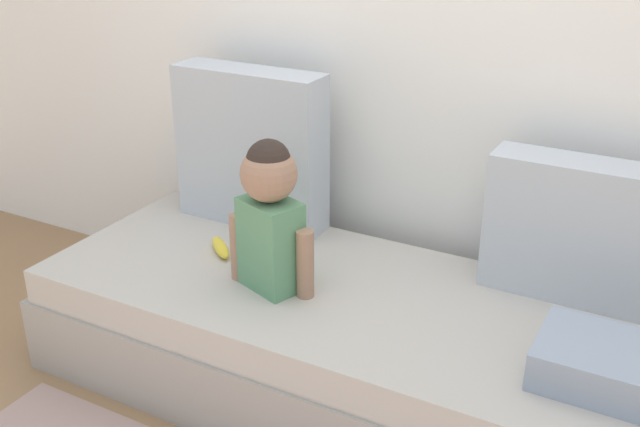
{
  "coord_description": "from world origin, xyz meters",
  "views": [
    {
      "loc": [
        0.9,
        -1.89,
        1.6
      ],
      "look_at": [
        -0.13,
        0.0,
        0.64
      ],
      "focal_mm": 42.25,
      "sensor_mm": 36.0,
      "label": 1
    }
  ],
  "objects": [
    {
      "name": "ground_plane",
      "position": [
        0.0,
        0.0,
        0.0
      ],
      "size": [
        12.0,
        12.0,
        0.0
      ],
      "primitive_type": "plane",
      "color": "#93704C"
    },
    {
      "name": "toddler",
      "position": [
        -0.26,
        -0.09,
        0.66
      ],
      "size": [
        0.31,
        0.19,
        0.5
      ],
      "color": "#568E66",
      "rests_on": "couch"
    },
    {
      "name": "back_wall",
      "position": [
        0.0,
        0.55,
        1.17
      ],
      "size": [
        5.36,
        0.1,
        2.35
      ],
      "primitive_type": "cube",
      "color": "white",
      "rests_on": "ground"
    },
    {
      "name": "folded_blanket",
      "position": [
        0.8,
        -0.1,
        0.45
      ],
      "size": [
        0.4,
        0.28,
        0.11
      ],
      "primitive_type": "cube",
      "color": "#8E9EB2",
      "rests_on": "couch"
    },
    {
      "name": "throw_pillow_left",
      "position": [
        -0.59,
        0.32,
        0.69
      ],
      "size": [
        0.58,
        0.16,
        0.59
      ],
      "primitive_type": "cube",
      "color": "#B2BCC6",
      "rests_on": "couch"
    },
    {
      "name": "banana",
      "position": [
        -0.54,
        0.03,
        0.41
      ],
      "size": [
        0.16,
        0.14,
        0.04
      ],
      "primitive_type": "ellipsoid",
      "rotation": [
        0.0,
        0.0,
        -0.71
      ],
      "color": "yellow",
      "rests_on": "couch"
    },
    {
      "name": "couch",
      "position": [
        0.0,
        0.0,
        0.19
      ],
      "size": [
        2.16,
        0.83,
        0.39
      ],
      "color": "#9C978F",
      "rests_on": "ground"
    },
    {
      "name": "throw_pillow_right",
      "position": [
        0.59,
        0.32,
        0.62
      ],
      "size": [
        0.54,
        0.16,
        0.45
      ],
      "primitive_type": "cube",
      "color": "#B2BCC6",
      "rests_on": "couch"
    }
  ]
}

